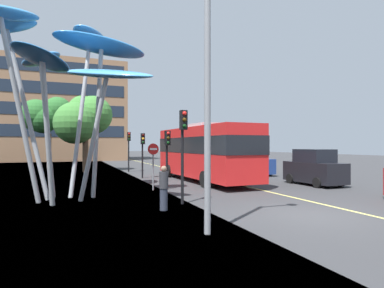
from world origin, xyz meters
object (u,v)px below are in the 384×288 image
at_px(traffic_light_kerb_far, 167,147).
at_px(traffic_light_island_mid, 143,146).
at_px(red_bus, 203,150).
at_px(leaf_sculpture, 65,56).
at_px(traffic_light_opposite, 129,143).
at_px(pedestrian, 164,188).
at_px(traffic_light_kerb_near, 183,136).
at_px(car_parked_mid, 314,168).
at_px(car_parked_far, 251,162).
at_px(no_entry_sign, 153,159).
at_px(street_lamp, 220,52).

relative_size(traffic_light_kerb_far, traffic_light_island_mid, 0.98).
distance_m(red_bus, traffic_light_kerb_far, 4.67).
distance_m(leaf_sculpture, traffic_light_opposite, 15.34).
bearing_deg(pedestrian, traffic_light_kerb_near, 39.47).
height_order(traffic_light_kerb_far, traffic_light_island_mid, traffic_light_island_mid).
height_order(traffic_light_kerb_far, car_parked_mid, traffic_light_kerb_far).
xyz_separation_m(traffic_light_kerb_far, car_parked_far, (8.98, 6.18, -1.33)).
relative_size(traffic_light_opposite, car_parked_far, 0.79).
relative_size(leaf_sculpture, car_parked_mid, 2.19).
height_order(traffic_light_kerb_near, traffic_light_opposite, traffic_light_kerb_near).
bearing_deg(traffic_light_kerb_far, pedestrian, -107.95).
relative_size(traffic_light_kerb_near, no_entry_sign, 1.53).
relative_size(traffic_light_island_mid, car_parked_mid, 0.85).
bearing_deg(red_bus, car_parked_mid, -38.20).
height_order(car_parked_mid, no_entry_sign, no_entry_sign).
relative_size(traffic_light_kerb_far, street_lamp, 0.41).
height_order(red_bus, traffic_light_kerb_near, traffic_light_kerb_near).
height_order(street_lamp, no_entry_sign, street_lamp).
xyz_separation_m(leaf_sculpture, traffic_light_kerb_far, (5.23, 1.36, -4.11)).
distance_m(traffic_light_kerb_near, car_parked_mid, 10.34).
distance_m(red_bus, no_entry_sign, 5.28).
height_order(red_bus, traffic_light_kerb_far, red_bus).
height_order(leaf_sculpture, traffic_light_kerb_far, leaf_sculpture).
distance_m(traffic_light_kerb_near, traffic_light_island_mid, 10.95).
distance_m(leaf_sculpture, car_parked_mid, 15.22).
relative_size(red_bus, traffic_light_opposite, 3.12).
xyz_separation_m(traffic_light_kerb_far, no_entry_sign, (-0.79, 0.01, -0.66)).
relative_size(car_parked_far, no_entry_sign, 1.81).
bearing_deg(no_entry_sign, traffic_light_island_mid, 82.68).
bearing_deg(pedestrian, no_entry_sign, 79.98).
distance_m(traffic_light_opposite, car_parked_far, 11.04).
bearing_deg(leaf_sculpture, traffic_light_kerb_far, 14.57).
bearing_deg(traffic_light_kerb_far, car_parked_mid, -7.73).
xyz_separation_m(traffic_light_kerb_near, traffic_light_opposite, (0.75, 17.01, -0.17)).
xyz_separation_m(traffic_light_kerb_near, traffic_light_kerb_far, (0.67, 4.49, -0.45)).
relative_size(traffic_light_kerb_near, street_lamp, 0.49).
bearing_deg(traffic_light_kerb_near, no_entry_sign, 91.59).
bearing_deg(traffic_light_opposite, no_entry_sign, -94.01).
bearing_deg(traffic_light_island_mid, traffic_light_kerb_far, -90.29).
bearing_deg(car_parked_far, street_lamp, -123.77).
xyz_separation_m(leaf_sculpture, traffic_light_opposite, (5.31, 13.87, -3.83)).
relative_size(traffic_light_opposite, no_entry_sign, 1.43).
distance_m(traffic_light_island_mid, street_lamp, 15.63).
bearing_deg(leaf_sculpture, car_parked_far, 27.95).
relative_size(traffic_light_island_mid, traffic_light_opposite, 0.91).
xyz_separation_m(traffic_light_kerb_far, pedestrian, (-1.74, -5.38, -1.51)).
relative_size(traffic_light_opposite, street_lamp, 0.46).
relative_size(traffic_light_island_mid, street_lamp, 0.42).
bearing_deg(red_bus, traffic_light_kerb_near, -118.37).
bearing_deg(leaf_sculpture, red_bus, 27.36).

